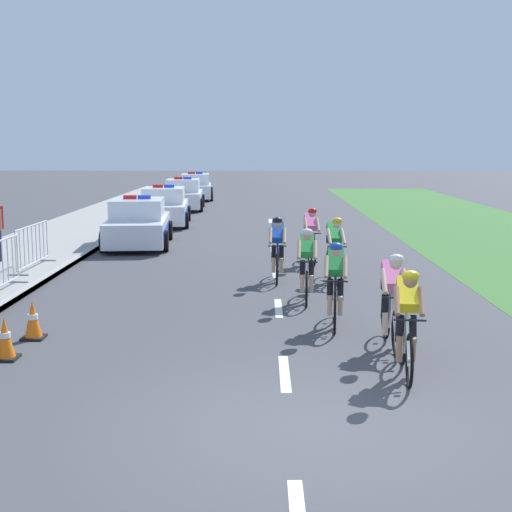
# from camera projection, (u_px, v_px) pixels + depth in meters

# --- Properties ---
(ground_plane) EXTENTS (160.00, 160.00, 0.00)m
(ground_plane) POSITION_uv_depth(u_px,v_px,m) (290.00, 430.00, 7.95)
(ground_plane) COLOR #424247
(sidewalk_slab) EXTENTS (3.70, 60.00, 0.12)m
(sidewalk_slab) POSITION_uv_depth(u_px,v_px,m) (41.00, 246.00, 21.84)
(sidewalk_slab) COLOR gray
(sidewalk_slab) RESTS_ON ground
(kerb_edge) EXTENTS (0.16, 60.00, 0.13)m
(kerb_edge) POSITION_uv_depth(u_px,v_px,m) (98.00, 246.00, 21.82)
(kerb_edge) COLOR #9E9E99
(kerb_edge) RESTS_ON ground
(lane_markings_centre) EXTENTS (0.14, 25.60, 0.01)m
(lane_markings_centre) POSITION_uv_depth(u_px,v_px,m) (275.00, 272.00, 17.81)
(lane_markings_centre) COLOR white
(lane_markings_centre) RESTS_ON ground
(cyclist_lead) EXTENTS (0.45, 1.72, 1.56)m
(cyclist_lead) POSITION_uv_depth(u_px,v_px,m) (407.00, 320.00, 9.67)
(cyclist_lead) COLOR black
(cyclist_lead) RESTS_ON ground
(cyclist_second) EXTENTS (0.42, 1.72, 1.56)m
(cyclist_second) POSITION_uv_depth(u_px,v_px,m) (392.00, 298.00, 11.04)
(cyclist_second) COLOR black
(cyclist_second) RESTS_ON ground
(cyclist_third) EXTENTS (0.45, 1.72, 1.56)m
(cyclist_third) POSITION_uv_depth(u_px,v_px,m) (335.00, 282.00, 12.32)
(cyclist_third) COLOR black
(cyclist_third) RESTS_ON ground
(cyclist_fourth) EXTENTS (0.43, 1.72, 1.56)m
(cyclist_fourth) POSITION_uv_depth(u_px,v_px,m) (307.00, 263.00, 14.29)
(cyclist_fourth) COLOR black
(cyclist_fourth) RESTS_ON ground
(cyclist_fifth) EXTENTS (0.45, 1.72, 1.56)m
(cyclist_fifth) POSITION_uv_depth(u_px,v_px,m) (334.00, 249.00, 16.34)
(cyclist_fifth) COLOR black
(cyclist_fifth) RESTS_ON ground
(cyclist_sixth) EXTENTS (0.42, 1.72, 1.56)m
(cyclist_sixth) POSITION_uv_depth(u_px,v_px,m) (277.00, 248.00, 16.46)
(cyclist_sixth) COLOR black
(cyclist_sixth) RESTS_ON ground
(cyclist_seventh) EXTENTS (0.45, 1.72, 1.56)m
(cyclist_seventh) POSITION_uv_depth(u_px,v_px,m) (310.00, 235.00, 18.74)
(cyclist_seventh) COLOR black
(cyclist_seventh) RESTS_ON ground
(police_car_nearest) EXTENTS (2.27, 4.53, 1.59)m
(police_car_nearest) POSITION_uv_depth(u_px,v_px,m) (138.00, 224.00, 22.31)
(police_car_nearest) COLOR silver
(police_car_nearest) RESTS_ON ground
(police_car_second) EXTENTS (2.24, 4.52, 1.59)m
(police_car_second) POSITION_uv_depth(u_px,v_px,m) (164.00, 208.00, 28.17)
(police_car_second) COLOR white
(police_car_second) RESTS_ON ground
(police_car_third) EXTENTS (2.18, 4.49, 1.59)m
(police_car_third) POSITION_uv_depth(u_px,v_px,m) (183.00, 196.00, 34.89)
(police_car_third) COLOR white
(police_car_third) RESTS_ON ground
(police_car_furthest) EXTENTS (2.24, 4.52, 1.59)m
(police_car_furthest) POSITION_uv_depth(u_px,v_px,m) (196.00, 188.00, 41.23)
(police_car_furthest) COLOR white
(police_car_furthest) RESTS_ON ground
(crowd_barrier_rear) EXTENTS (0.53, 2.32, 1.07)m
(crowd_barrier_rear) POSITION_uv_depth(u_px,v_px,m) (32.00, 247.00, 17.60)
(crowd_barrier_rear) COLOR #B7BABF
(crowd_barrier_rear) RESTS_ON sidewalk_slab
(traffic_cone_near) EXTENTS (0.36, 0.36, 0.64)m
(traffic_cone_near) POSITION_uv_depth(u_px,v_px,m) (33.00, 320.00, 11.62)
(traffic_cone_near) COLOR black
(traffic_cone_near) RESTS_ON ground
(traffic_cone_mid) EXTENTS (0.36, 0.36, 0.64)m
(traffic_cone_mid) POSITION_uv_depth(u_px,v_px,m) (5.00, 339.00, 10.51)
(traffic_cone_mid) COLOR black
(traffic_cone_mid) RESTS_ON ground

